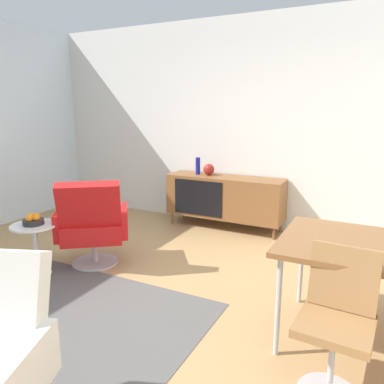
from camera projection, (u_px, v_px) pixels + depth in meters
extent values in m
plane|color=tan|center=(149.00, 310.00, 3.07)|extent=(8.32, 8.32, 0.00)
cube|color=silver|center=(253.00, 125.00, 5.02)|extent=(6.80, 0.12, 2.80)
cube|color=brown|center=(225.00, 197.00, 5.09)|extent=(1.60, 0.44, 0.56)
cube|color=black|center=(198.00, 198.00, 5.02)|extent=(0.70, 0.01, 0.48)
cylinder|color=brown|center=(172.00, 218.00, 5.34)|extent=(0.03, 0.03, 0.16)
cylinder|color=brown|center=(274.00, 234.00, 4.69)|extent=(0.03, 0.03, 0.16)
cylinder|color=brown|center=(183.00, 212.00, 5.64)|extent=(0.03, 0.03, 0.16)
cylinder|color=brown|center=(280.00, 226.00, 4.99)|extent=(0.03, 0.03, 0.16)
cylinder|color=navy|center=(198.00, 166.00, 5.18)|extent=(0.06, 0.06, 0.24)
ellipsoid|color=maroon|center=(209.00, 170.00, 5.11)|extent=(0.15, 0.15, 0.16)
cylinder|color=#B7B7BC|center=(278.00, 307.00, 2.45)|extent=(0.04, 0.04, 0.70)
cylinder|color=#B7B7BC|center=(301.00, 264.00, 3.13)|extent=(0.04, 0.04, 0.70)
cube|color=#9E7042|center=(335.00, 326.00, 2.06)|extent=(0.43, 0.43, 0.05)
cube|color=#9E7042|center=(344.00, 278.00, 2.17)|extent=(0.39, 0.11, 0.38)
cylinder|color=#B7B7BC|center=(331.00, 363.00, 2.12)|extent=(0.04, 0.04, 0.42)
cube|color=red|center=(93.00, 229.00, 3.92)|extent=(0.82, 0.81, 0.20)
cube|color=red|center=(89.00, 207.00, 3.62)|extent=(0.64, 0.57, 0.51)
cube|color=red|center=(125.00, 220.00, 3.96)|extent=(0.35, 0.44, 0.28)
cube|color=red|center=(60.00, 223.00, 3.85)|extent=(0.35, 0.44, 0.28)
cylinder|color=#B7B7BC|center=(95.00, 250.00, 3.98)|extent=(0.06, 0.06, 0.28)
cylinder|color=#B7B7BC|center=(95.00, 262.00, 4.01)|extent=(0.48, 0.48, 0.02)
cube|color=silver|center=(28.00, 377.00, 1.66)|extent=(0.24, 0.49, 0.28)
cylinder|color=white|center=(34.00, 225.00, 3.63)|extent=(0.44, 0.44, 0.02)
cylinder|color=white|center=(36.00, 250.00, 3.68)|extent=(0.05, 0.05, 0.50)
cone|color=white|center=(38.00, 273.00, 3.74)|extent=(0.32, 0.32, 0.02)
cylinder|color=#262628|center=(33.00, 222.00, 3.62)|extent=(0.20, 0.20, 0.05)
sphere|color=orange|center=(36.00, 218.00, 3.60)|extent=(0.07, 0.07, 0.07)
sphere|color=orange|center=(36.00, 216.00, 3.64)|extent=(0.07, 0.07, 0.07)
sphere|color=orange|center=(31.00, 217.00, 3.63)|extent=(0.07, 0.07, 0.07)
sphere|color=orange|center=(29.00, 218.00, 3.57)|extent=(0.07, 0.07, 0.07)
cube|color=#595654|center=(57.00, 321.00, 2.90)|extent=(2.20, 1.70, 0.01)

